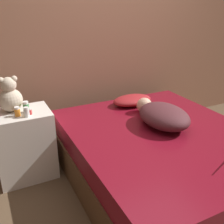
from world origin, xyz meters
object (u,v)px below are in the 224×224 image
Objects in this scene: person_lying at (162,115)px; bottle_white at (26,112)px; teddy_bear at (10,96)px; bottle_green at (26,107)px; bottle_orange at (17,112)px; bottle_red at (29,111)px; pillow at (132,100)px.

bottle_white is at bearing 163.45° from person_lying.
bottle_white is (0.10, -0.20, -0.10)m from teddy_bear.
bottle_orange is at bearing -150.13° from bottle_green.
bottle_red is (0.13, -0.15, -0.12)m from teddy_bear.
bottle_red is (0.10, -0.01, -0.01)m from bottle_orange.
bottle_orange is 0.10m from bottle_green.
pillow is 1.18m from bottle_red.
bottle_orange is 0.96× the size of bottle_white.
bottle_green is at bearing 107.05° from bottle_red.
bottle_white reaches higher than bottle_orange.
person_lying is 1.26m from bottle_white.
teddy_bear is at bearing 179.53° from pillow.
bottle_red reaches higher than pillow.
bottle_red is 0.64× the size of bottle_white.
pillow is at bearing -0.47° from teddy_bear.
bottle_orange is 1.50× the size of bottle_red.
bottle_orange reaches higher than person_lying.
bottle_green reaches higher than bottle_orange.
pillow is at bearing 9.00° from bottle_white.
person_lying is 6.79× the size of bottle_green.
bottle_white reaches higher than person_lying.
pillow is at bearing 6.12° from bottle_orange.
teddy_bear is 0.18m from bottle_orange.
pillow is 0.64× the size of person_lying.
bottle_green is at bearing 81.92° from bottle_white.
person_lying is 12.62× the size of bottle_red.
bottle_green is at bearing -175.78° from pillow.
bottle_orange is 0.09m from bottle_white.
bottle_white is at bearing -63.63° from teddy_bear.
person_lying is 8.43× the size of bottle_orange.
pillow is 0.59m from person_lying.
pillow is at bearing 90.85° from person_lying.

